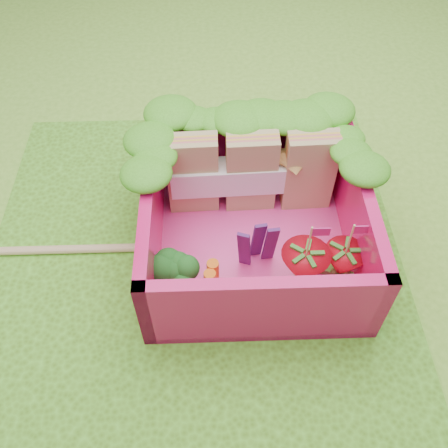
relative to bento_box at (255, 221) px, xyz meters
The scene contains 13 objects.
ground 0.48m from the bento_box, behind, with size 14.00×14.00×0.00m, color #70AF31.
placemat 0.47m from the bento_box, behind, with size 2.60×2.60×0.03m, color #508C1F.
bento_floor 0.25m from the bento_box, behind, with size 1.30×1.30×0.05m, color #F33E97.
bento_box is the anchor object (origin of this frame).
lettuce_ruffle 0.57m from the bento_box, 90.00° to the left, with size 1.43×0.76×0.11m.
sandwich_stack 0.36m from the bento_box, 88.99° to the left, with size 1.07×0.21×0.57m.
broccoli 0.58m from the bento_box, 145.11° to the right, with size 0.31×0.31×0.26m.
carrot_sticks 0.45m from the bento_box, 127.71° to the right, with size 0.09×0.13×0.24m.
purple_wedges 0.16m from the bento_box, 87.52° to the right, with size 0.23×0.10×0.38m.
strawberry_left 0.41m from the bento_box, 48.61° to the right, with size 0.28×0.28×0.52m.
strawberry_right 0.57m from the bento_box, 27.31° to the right, with size 0.24×0.24×0.48m.
snap_peas 0.51m from the bento_box, 40.14° to the right, with size 0.58×0.31×0.05m.
chopsticks 1.31m from the bento_box, behind, with size 2.19×0.06×0.04m.
Camera 1 is at (0.12, -1.91, 2.61)m, focal length 40.00 mm.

